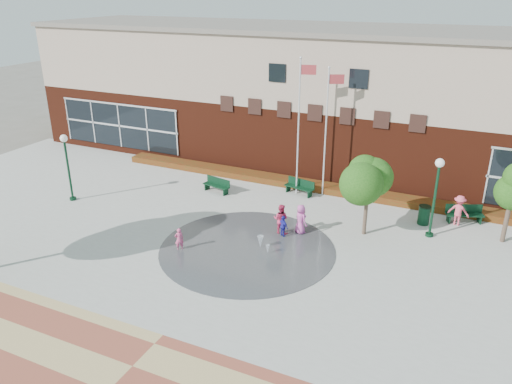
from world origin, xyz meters
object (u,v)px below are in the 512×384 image
at_px(bench_left, 217,188).
at_px(trash_can, 424,215).
at_px(flagpole_left, 299,121).
at_px(flagpole_right, 327,126).
at_px(child_splash, 179,239).

xyz_separation_m(bench_left, trash_can, (12.05, 0.71, 0.24)).
xyz_separation_m(flagpole_left, trash_can, (7.53, -1.17, -3.99)).
height_order(flagpole_right, bench_left, flagpole_right).
distance_m(flagpole_right, child_splash, 10.91).
relative_size(flagpole_left, bench_left, 4.42).
bearing_deg(flagpole_left, flagpole_right, 3.33).
bearing_deg(flagpole_left, bench_left, -172.24).
distance_m(trash_can, child_splash, 12.77).
xyz_separation_m(flagpole_right, trash_can, (6.03, -1.66, -3.72)).
bearing_deg(flagpole_right, bench_left, 178.04).
bearing_deg(flagpole_right, child_splash, -137.13).
relative_size(flagpole_right, child_splash, 6.70).
bearing_deg(bench_left, flagpole_right, 33.00).
height_order(flagpole_left, bench_left, flagpole_left).
distance_m(flagpole_left, bench_left, 6.47).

